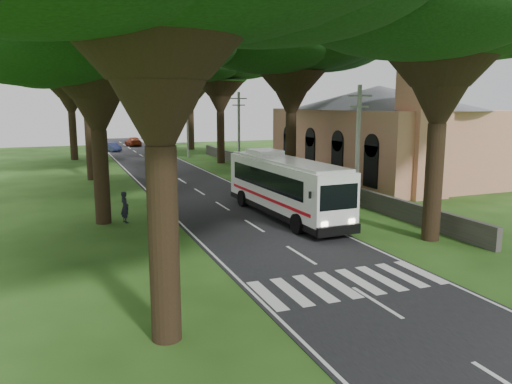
{
  "coord_description": "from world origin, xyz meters",
  "views": [
    {
      "loc": [
        -10.14,
        -18.04,
        7.02
      ],
      "look_at": [
        -0.29,
        6.96,
        2.2
      ],
      "focal_mm": 35.0,
      "sensor_mm": 36.0,
      "label": 1
    }
  ],
  "objects_px": {
    "pedestrian": "(125,207)",
    "church": "(379,126)",
    "pole_mid": "(239,134)",
    "coach_bus": "(284,186)",
    "pole_far": "(187,125)",
    "pole_near": "(357,154)",
    "distant_car_b": "(112,147)",
    "distant_car_c": "(133,142)"
  },
  "relations": [
    {
      "from": "coach_bus",
      "to": "distant_car_b",
      "type": "bearing_deg",
      "value": 94.94
    },
    {
      "from": "distant_car_c",
      "to": "distant_car_b",
      "type": "bearing_deg",
      "value": 58.94
    },
    {
      "from": "coach_bus",
      "to": "church",
      "type": "bearing_deg",
      "value": 36.05
    },
    {
      "from": "distant_car_b",
      "to": "pole_far",
      "type": "bearing_deg",
      "value": -70.15
    },
    {
      "from": "pole_mid",
      "to": "distant_car_c",
      "type": "height_order",
      "value": "pole_mid"
    },
    {
      "from": "pole_mid",
      "to": "pole_far",
      "type": "distance_m",
      "value": 20.0
    },
    {
      "from": "pole_mid",
      "to": "coach_bus",
      "type": "bearing_deg",
      "value": -99.76
    },
    {
      "from": "distant_car_c",
      "to": "pedestrian",
      "type": "relative_size",
      "value": 2.64
    },
    {
      "from": "church",
      "to": "distant_car_c",
      "type": "distance_m",
      "value": 47.26
    },
    {
      "from": "distant_car_c",
      "to": "pole_mid",
      "type": "bearing_deg",
      "value": 91.67
    },
    {
      "from": "pole_near",
      "to": "distant_car_c",
      "type": "distance_m",
      "value": 59.8
    },
    {
      "from": "pole_near",
      "to": "pedestrian",
      "type": "relative_size",
      "value": 4.28
    },
    {
      "from": "church",
      "to": "distant_car_b",
      "type": "bearing_deg",
      "value": 120.3
    },
    {
      "from": "pole_far",
      "to": "pedestrian",
      "type": "relative_size",
      "value": 4.28
    },
    {
      "from": "coach_bus",
      "to": "distant_car_b",
      "type": "xyz_separation_m",
      "value": [
        -5.7,
        47.53,
        -1.28
      ]
    },
    {
      "from": "distant_car_c",
      "to": "church",
      "type": "bearing_deg",
      "value": 106.19
    },
    {
      "from": "pole_near",
      "to": "pedestrian",
      "type": "bearing_deg",
      "value": 155.32
    },
    {
      "from": "distant_car_c",
      "to": "pedestrian",
      "type": "height_order",
      "value": "pedestrian"
    },
    {
      "from": "distant_car_b",
      "to": "distant_car_c",
      "type": "distance_m",
      "value": 9.27
    },
    {
      "from": "pole_mid",
      "to": "distant_car_b",
      "type": "relative_size",
      "value": 2.07
    },
    {
      "from": "pole_near",
      "to": "pedestrian",
      "type": "distance_m",
      "value": 13.91
    },
    {
      "from": "church",
      "to": "distant_car_c",
      "type": "bearing_deg",
      "value": 110.83
    },
    {
      "from": "pole_far",
      "to": "pedestrian",
      "type": "height_order",
      "value": "pole_far"
    },
    {
      "from": "pole_mid",
      "to": "distant_car_c",
      "type": "xyz_separation_m",
      "value": [
        -4.38,
        39.54,
        -3.43
      ]
    },
    {
      "from": "church",
      "to": "pedestrian",
      "type": "bearing_deg",
      "value": -158.12
    },
    {
      "from": "pole_far",
      "to": "distant_car_b",
      "type": "bearing_deg",
      "value": 127.09
    },
    {
      "from": "pedestrian",
      "to": "church",
      "type": "bearing_deg",
      "value": -85.09
    },
    {
      "from": "pole_near",
      "to": "coach_bus",
      "type": "distance_m",
      "value": 5.16
    },
    {
      "from": "coach_bus",
      "to": "pedestrian",
      "type": "bearing_deg",
      "value": 166.62
    },
    {
      "from": "pole_mid",
      "to": "distant_car_b",
      "type": "bearing_deg",
      "value": 105.22
    },
    {
      "from": "church",
      "to": "pole_mid",
      "type": "distance_m",
      "value": 13.16
    },
    {
      "from": "pole_near",
      "to": "distant_car_c",
      "type": "relative_size",
      "value": 1.62
    },
    {
      "from": "pole_far",
      "to": "pedestrian",
      "type": "xyz_separation_m",
      "value": [
        -12.29,
        -34.35,
        -3.25
      ]
    },
    {
      "from": "pole_far",
      "to": "distant_car_b",
      "type": "xyz_separation_m",
      "value": [
        -8.5,
        11.24,
        -3.51
      ]
    },
    {
      "from": "pole_far",
      "to": "pedestrian",
      "type": "bearing_deg",
      "value": -109.68
    },
    {
      "from": "pole_far",
      "to": "distant_car_b",
      "type": "relative_size",
      "value": 2.07
    },
    {
      "from": "church",
      "to": "pedestrian",
      "type": "xyz_separation_m",
      "value": [
        -24.65,
        -9.9,
        -3.97
      ]
    },
    {
      "from": "pole_near",
      "to": "coach_bus",
      "type": "bearing_deg",
      "value": 127.0
    },
    {
      "from": "coach_bus",
      "to": "distant_car_b",
      "type": "relative_size",
      "value": 3.19
    },
    {
      "from": "pole_mid",
      "to": "coach_bus",
      "type": "xyz_separation_m",
      "value": [
        -2.8,
        -16.28,
        -2.23
      ]
    },
    {
      "from": "pole_near",
      "to": "pole_far",
      "type": "distance_m",
      "value": 40.0
    },
    {
      "from": "distant_car_b",
      "to": "pedestrian",
      "type": "relative_size",
      "value": 2.07
    }
  ]
}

